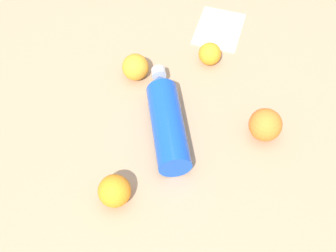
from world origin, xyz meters
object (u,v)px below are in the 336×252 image
Objects in this scene: water_bottle at (167,118)px; orange_3 at (135,67)px; orange_0 at (210,54)px; folded_napkin at (219,29)px; orange_1 at (265,125)px; orange_2 at (115,191)px.

water_bottle is 3.59× the size of orange_3.
orange_0 reaches higher than folded_napkin.
orange_1 reaches higher than orange_2.
folded_napkin is (0.09, -0.36, -0.03)m from water_bottle.
water_bottle is 0.38m from folded_napkin.
orange_1 is 0.37m from folded_napkin.
water_bottle is at bearing 32.71° from orange_1.
water_bottle is 0.22m from orange_2.
orange_3 is (0.36, 0.04, -0.00)m from orange_1.
orange_1 is 0.36m from orange_3.
orange_0 is 0.20m from orange_3.
orange_2 is (-0.03, 0.22, -0.00)m from water_bottle.
water_bottle is 0.24m from orange_0.
water_bottle is at bearing 104.28° from folded_napkin.
folded_napkin is at bearing -67.91° from orange_0.
orange_0 is 0.26m from orange_1.
orange_2 is 0.59m from folded_napkin.
orange_0 is 0.87× the size of orange_3.
orange_2 is 0.44× the size of folded_napkin.
water_bottle is 0.23m from orange_1.
orange_1 is 0.38m from orange_2.
orange_0 is 0.78× the size of orange_1.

